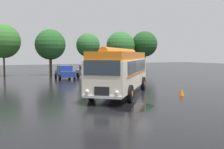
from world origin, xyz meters
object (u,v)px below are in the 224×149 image
object	(u,v)px
car_mid_right	(108,71)
traffic_cone	(182,92)
car_mid_left	(88,72)
vintage_bus	(121,69)
car_near_left	(65,72)

from	to	relation	value
car_mid_right	traffic_cone	distance (m)	15.76
traffic_cone	car_mid_left	bearing A→B (deg)	93.47
vintage_bus	car_near_left	bearing A→B (deg)	90.89
vintage_bus	traffic_cone	size ratio (longest dim) A/B	16.62
car_mid_right	traffic_cone	size ratio (longest dim) A/B	7.66
car_mid_right	traffic_cone	bearing A→B (deg)	-95.97
car_near_left	car_mid_left	xyz separation A→B (m)	(2.93, -0.51, 0.00)
vintage_bus	car_mid_left	world-z (taller)	vintage_bus
car_near_left	traffic_cone	xyz separation A→B (m)	(3.90, -16.45, -0.57)
car_mid_left	car_mid_right	distance (m)	2.62
vintage_bus	traffic_cone	distance (m)	4.81
car_near_left	car_mid_left	size ratio (longest dim) A/B	1.00
car_near_left	car_mid_right	bearing A→B (deg)	-8.07
car_near_left	traffic_cone	distance (m)	16.91
traffic_cone	car_near_left	bearing A→B (deg)	103.33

